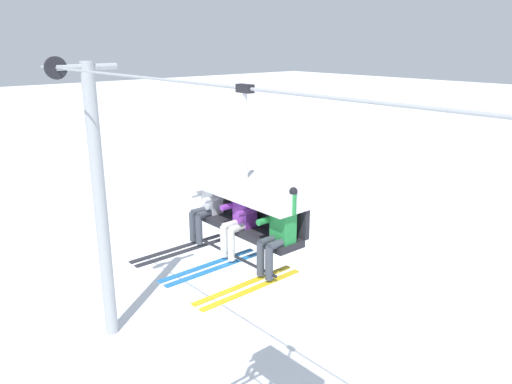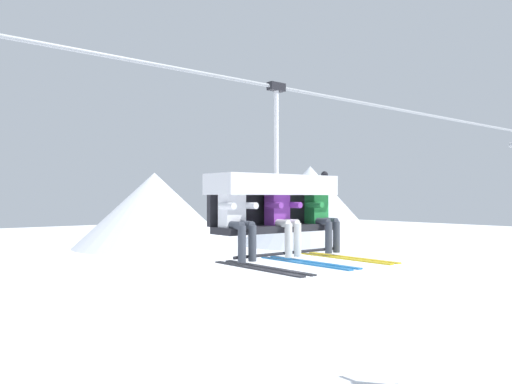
{
  "view_description": "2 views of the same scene",
  "coord_description": "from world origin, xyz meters",
  "px_view_note": "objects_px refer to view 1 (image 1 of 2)",
  "views": [
    {
      "loc": [
        4.24,
        -5.39,
        8.43
      ],
      "look_at": [
        -1.07,
        -0.76,
        6.28
      ],
      "focal_mm": 35.0,
      "sensor_mm": 36.0,
      "label": 1
    },
    {
      "loc": [
        -6.16,
        -6.37,
        6.14
      ],
      "look_at": [
        -1.55,
        -0.69,
        6.21
      ],
      "focal_mm": 35.0,
      "sensor_mm": 36.0,
      "label": 2
    }
  ],
  "objects_px": {
    "lift_tower_near": "(99,200)",
    "skier_green": "(277,231)",
    "skier_purple": "(238,217)",
    "skier_white": "(206,204)",
    "chairlift_chair": "(249,196)"
  },
  "relations": [
    {
      "from": "lift_tower_near",
      "to": "skier_white",
      "type": "xyz_separation_m",
      "value": [
        6.44,
        -0.93,
        1.69
      ]
    },
    {
      "from": "skier_white",
      "to": "skier_green",
      "type": "bearing_deg",
      "value": 0.23
    },
    {
      "from": "chairlift_chair",
      "to": "skier_green",
      "type": "relative_size",
      "value": 1.48
    },
    {
      "from": "lift_tower_near",
      "to": "skier_green",
      "type": "relative_size",
      "value": 4.74
    },
    {
      "from": "lift_tower_near",
      "to": "skier_green",
      "type": "bearing_deg",
      "value": -6.49
    },
    {
      "from": "chairlift_chair",
      "to": "skier_purple",
      "type": "bearing_deg",
      "value": -90.0
    },
    {
      "from": "chairlift_chair",
      "to": "skier_green",
      "type": "distance_m",
      "value": 0.91
    },
    {
      "from": "chairlift_chair",
      "to": "skier_purple",
      "type": "relative_size",
      "value": 1.48
    },
    {
      "from": "skier_purple",
      "to": "skier_green",
      "type": "relative_size",
      "value": 1.0
    },
    {
      "from": "skier_white",
      "to": "chairlift_chair",
      "type": "bearing_deg",
      "value": 14.86
    },
    {
      "from": "lift_tower_near",
      "to": "skier_purple",
      "type": "xyz_separation_m",
      "value": [
        7.28,
        -0.93,
        1.69
      ]
    },
    {
      "from": "lift_tower_near",
      "to": "skier_green",
      "type": "xyz_separation_m",
      "value": [
        8.11,
        -0.92,
        1.71
      ]
    },
    {
      "from": "skier_green",
      "to": "chairlift_chair",
      "type": "bearing_deg",
      "value": 165.63
    },
    {
      "from": "lift_tower_near",
      "to": "skier_white",
      "type": "relative_size",
      "value": 4.74
    },
    {
      "from": "skier_white",
      "to": "skier_green",
      "type": "xyz_separation_m",
      "value": [
        1.67,
        0.01,
        0.02
      ]
    }
  ]
}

